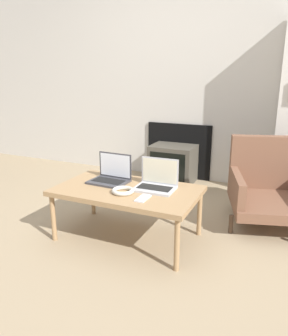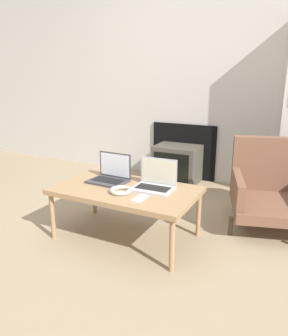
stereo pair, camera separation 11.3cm
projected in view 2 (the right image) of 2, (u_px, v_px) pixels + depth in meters
The scene contains 9 objects.
ground_plane at pixel (105, 255), 2.28m from camera, with size 14.00×14.00×0.00m, color #998466.
wall_back at pixel (200, 68), 3.63m from camera, with size 7.00×0.08×2.60m.
table at pixel (126, 192), 2.44m from camera, with size 1.05×0.62×0.40m.
laptop_left at pixel (111, 175), 2.58m from camera, with size 0.30×0.23×0.22m.
laptop_right at pixel (155, 182), 2.41m from camera, with size 0.30×0.23×0.22m.
headphones at pixel (121, 190), 2.34m from camera, with size 0.16×0.16×0.03m.
phone at pixel (140, 198), 2.22m from camera, with size 0.07×0.15×0.01m.
tv at pixel (177, 164), 3.78m from camera, with size 0.50×0.39×0.43m.
armchair at pixel (274, 186), 2.71m from camera, with size 0.83×0.84×0.70m.
Camera 2 is at (1.16, -1.68, 1.21)m, focal length 35.00 mm.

